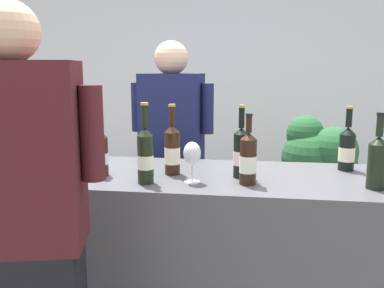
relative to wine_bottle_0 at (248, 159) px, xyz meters
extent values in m
cube|color=silver|center=(-0.32, 2.75, 0.31)|extent=(8.00, 0.10, 2.80)
cube|color=#4C4C51|center=(-0.32, 0.15, -0.60)|extent=(2.10, 0.68, 0.97)
cylinder|color=black|center=(0.00, 0.00, -0.01)|extent=(0.08, 0.08, 0.20)
cone|color=black|center=(0.00, 0.00, 0.10)|extent=(0.08, 0.08, 0.03)
cylinder|color=black|center=(0.00, 0.00, 0.15)|extent=(0.03, 0.03, 0.07)
cylinder|color=black|center=(0.00, 0.00, 0.20)|extent=(0.03, 0.03, 0.01)
cylinder|color=silver|center=(0.00, 0.00, -0.02)|extent=(0.08, 0.08, 0.08)
cylinder|color=black|center=(-0.46, -0.05, -0.01)|extent=(0.07, 0.07, 0.22)
cone|color=black|center=(-0.46, -0.05, 0.12)|extent=(0.07, 0.07, 0.04)
cylinder|color=black|center=(-0.46, -0.05, 0.19)|extent=(0.03, 0.03, 0.10)
cylinder|color=#B79333|center=(-0.46, -0.05, 0.24)|extent=(0.03, 0.03, 0.01)
cylinder|color=silver|center=(-0.46, -0.05, -0.02)|extent=(0.07, 0.07, 0.06)
cylinder|color=black|center=(-0.03, 0.11, -0.01)|extent=(0.07, 0.07, 0.21)
cone|color=black|center=(-0.03, 0.11, 0.11)|extent=(0.07, 0.07, 0.03)
cylinder|color=black|center=(-0.03, 0.11, 0.17)|extent=(0.03, 0.03, 0.10)
cylinder|color=#B79333|center=(-0.03, 0.11, 0.22)|extent=(0.03, 0.03, 0.01)
cylinder|color=beige|center=(-0.03, 0.11, -0.02)|extent=(0.07, 0.07, 0.07)
cylinder|color=black|center=(0.55, 0.01, -0.02)|extent=(0.08, 0.08, 0.20)
cone|color=black|center=(0.55, 0.01, 0.10)|extent=(0.08, 0.08, 0.03)
cylinder|color=black|center=(0.55, 0.01, 0.16)|extent=(0.03, 0.03, 0.09)
cylinder|color=black|center=(0.55, 0.01, 0.21)|extent=(0.04, 0.04, 0.01)
cylinder|color=black|center=(-0.71, 0.05, -0.02)|extent=(0.08, 0.08, 0.19)
cone|color=black|center=(-0.71, 0.05, 0.09)|extent=(0.08, 0.08, 0.03)
cylinder|color=black|center=(-0.71, 0.05, 0.14)|extent=(0.03, 0.03, 0.07)
cylinder|color=#333338|center=(-0.71, 0.05, 0.18)|extent=(0.03, 0.03, 0.01)
cylinder|color=silver|center=(-0.71, 0.05, -0.03)|extent=(0.08, 0.08, 0.05)
cylinder|color=black|center=(0.50, 0.34, -0.02)|extent=(0.08, 0.08, 0.18)
cone|color=black|center=(0.50, 0.34, 0.09)|extent=(0.08, 0.08, 0.04)
cylinder|color=black|center=(0.50, 0.34, 0.15)|extent=(0.03, 0.03, 0.09)
cylinder|color=#B79333|center=(0.50, 0.34, 0.21)|extent=(0.04, 0.04, 0.01)
cylinder|color=#F2E8C2|center=(0.50, 0.34, -0.03)|extent=(0.08, 0.08, 0.07)
cylinder|color=black|center=(-0.37, 0.13, -0.01)|extent=(0.08, 0.08, 0.21)
cone|color=black|center=(-0.37, 0.13, 0.11)|extent=(0.08, 0.08, 0.04)
cylinder|color=black|center=(-0.37, 0.13, 0.17)|extent=(0.03, 0.03, 0.09)
cylinder|color=#B79333|center=(-0.37, 0.13, 0.22)|extent=(0.03, 0.03, 0.01)
cylinder|color=#F2DFC5|center=(-0.37, 0.13, -0.02)|extent=(0.08, 0.08, 0.08)
cylinder|color=silver|center=(-0.25, -0.01, -0.12)|extent=(0.07, 0.07, 0.00)
cylinder|color=silver|center=(-0.25, -0.01, -0.07)|extent=(0.01, 0.01, 0.09)
ellipsoid|color=silver|center=(-0.25, -0.01, 0.02)|extent=(0.08, 0.08, 0.10)
ellipsoid|color=maroon|center=(-0.25, -0.01, 0.00)|extent=(0.06, 0.06, 0.04)
cylinder|color=silver|center=(-1.06, 0.18, -0.02)|extent=(0.23, 0.23, 0.19)
torus|color=silver|center=(-1.06, 0.18, 0.07)|extent=(0.24, 0.24, 0.01)
cube|color=black|center=(-0.49, 0.77, -0.65)|extent=(0.37, 0.27, 0.88)
cube|color=#191E47|center=(-0.49, 0.77, 0.08)|extent=(0.40, 0.27, 0.57)
sphere|color=#D8AD8C|center=(-0.49, 0.77, 0.46)|extent=(0.21, 0.21, 0.21)
cylinder|color=#191E47|center=(-0.26, 0.75, 0.15)|extent=(0.08, 0.08, 0.31)
cylinder|color=#191E47|center=(-0.73, 0.79, 0.15)|extent=(0.08, 0.08, 0.31)
cube|color=#47191E|center=(-0.76, -0.57, 0.11)|extent=(0.46, 0.33, 0.63)
sphere|color=#D8AD8C|center=(-0.76, -0.57, 0.51)|extent=(0.20, 0.20, 0.20)
cylinder|color=#47191E|center=(-0.52, -0.51, 0.18)|extent=(0.08, 0.08, 0.32)
cylinder|color=brown|center=(0.50, 1.37, -0.98)|extent=(0.40, 0.40, 0.22)
sphere|color=#23562D|center=(0.42, 1.35, -0.09)|extent=(0.28, 0.28, 0.28)
sphere|color=#23562D|center=(0.45, 1.32, -0.27)|extent=(0.42, 0.42, 0.42)
sphere|color=#23562D|center=(0.61, 1.26, -0.19)|extent=(0.35, 0.35, 0.35)
sphere|color=#23562D|center=(0.44, 1.27, -0.46)|extent=(0.39, 0.39, 0.39)
sphere|color=#23562D|center=(0.61, 1.40, -0.54)|extent=(0.42, 0.42, 0.42)
sphere|color=#23562D|center=(0.61, 1.48, -0.35)|extent=(0.46, 0.46, 0.46)
cylinder|color=#4C3823|center=(0.50, 1.37, -0.57)|extent=(0.05, 0.05, 0.60)
camera|label=1|loc=(0.01, -1.83, 0.40)|focal=38.82mm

